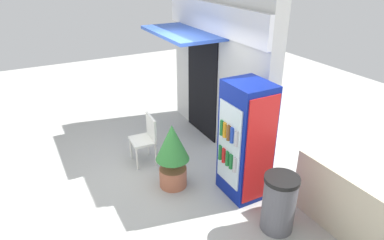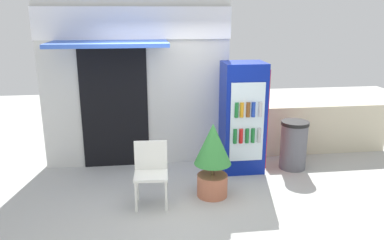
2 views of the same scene
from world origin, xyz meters
TOP-DOWN VIEW (x-y plane):
  - ground at (0.00, 0.00)m, footprint 16.00×16.00m
  - storefront_building at (-0.69, 1.70)m, footprint 3.21×1.20m
  - drink_cooler at (1.09, 1.13)m, footprint 0.71×0.64m
  - plastic_chair at (-0.49, 0.11)m, footprint 0.48×0.43m
  - potted_plant_near_shop at (0.41, 0.22)m, footprint 0.54×0.54m
  - trash_bin at (2.00, 1.07)m, footprint 0.47×0.47m
  - stone_boundary_wall at (2.89, 1.75)m, footprint 2.42×0.22m

SIDE VIEW (x-z plane):
  - ground at x=0.00m, z-range 0.00..0.00m
  - trash_bin at x=2.00m, z-range 0.00..0.85m
  - stone_boundary_wall at x=2.89m, z-range 0.00..0.94m
  - plastic_chair at x=-0.49m, z-range 0.08..0.98m
  - potted_plant_near_shop at x=0.41m, z-range 0.08..1.20m
  - drink_cooler at x=1.09m, z-range 0.00..1.86m
  - storefront_building at x=-0.69m, z-range 0.06..3.03m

